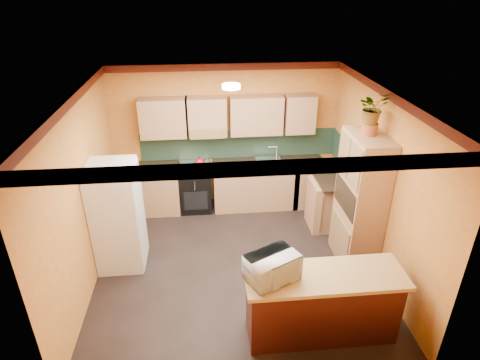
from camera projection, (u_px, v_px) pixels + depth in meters
The scene contains 15 objects.
room_shell at pixel (235, 133), 5.60m from camera, with size 4.24×4.24×2.72m.
base_cabinets_back at pixel (228, 186), 7.70m from camera, with size 3.65×0.60×0.88m, color tan.
countertop_back at pixel (228, 165), 7.49m from camera, with size 3.65×0.62×0.04m, color black.
stove at pixel (195, 187), 7.64m from camera, with size 0.58×0.58×0.91m, color black.
kettle at pixel (199, 162), 7.35m from camera, with size 0.17×0.17×0.18m, color #B50C16, non-canonical shape.
sink at pixel (269, 161), 7.54m from camera, with size 0.48×0.40×0.03m, color silver.
base_cabinets_right at pixel (332, 204), 7.10m from camera, with size 0.60×0.80×0.88m, color tan.
countertop_right at pixel (335, 181), 6.89m from camera, with size 0.62×0.80×0.04m, color black.
fridge at pixel (117, 216), 5.97m from camera, with size 0.68×0.66×1.70m, color white.
pantry at pixel (360, 202), 5.95m from camera, with size 0.48×0.90×2.10m, color tan.
fern_pot at pixel (370, 129), 5.48m from camera, with size 0.22×0.22×0.16m, color #9E4D26.
fern at pixel (373, 108), 5.34m from camera, with size 0.39×0.34×0.44m, color tan.
breakfast_bar at pixel (322, 306), 4.90m from camera, with size 1.80×0.55×0.88m, color #43150F.
bar_top at pixel (325, 276), 4.69m from camera, with size 1.90×0.65×0.05m, color tan.
microwave at pixel (272, 267), 4.55m from camera, with size 0.58×0.39×0.32m, color white.
Camera 1 is at (-0.43, -5.00, 4.04)m, focal length 30.00 mm.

